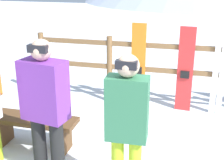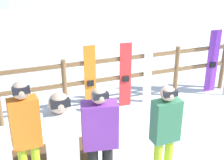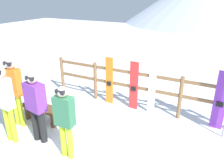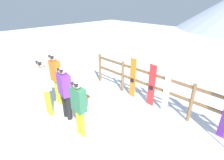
{
  "view_description": "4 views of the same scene",
  "coord_description": "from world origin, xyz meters",
  "views": [
    {
      "loc": [
        0.09,
        -2.96,
        2.23
      ],
      "look_at": [
        -0.96,
        1.04,
        0.8
      ],
      "focal_mm": 50.0,
      "sensor_mm": 36.0,
      "label": 1
    },
    {
      "loc": [
        -2.37,
        -3.61,
        3.2
      ],
      "look_at": [
        -0.65,
        1.1,
        1.08
      ],
      "focal_mm": 50.0,
      "sensor_mm": 36.0,
      "label": 2
    },
    {
      "loc": [
        2.03,
        -3.25,
        3.15
      ],
      "look_at": [
        -0.28,
        1.28,
        1.12
      ],
      "focal_mm": 35.0,
      "sensor_mm": 36.0,
      "label": 3
    },
    {
      "loc": [
        2.68,
        -2.39,
        3.25
      ],
      "look_at": [
        -0.85,
        1.12,
        0.94
      ],
      "focal_mm": 28.0,
      "sensor_mm": 36.0,
      "label": 4
    }
  ],
  "objects": [
    {
      "name": "snowboard_orange",
      "position": [
        -0.77,
        2.06,
        0.72
      ],
      "size": [
        0.24,
        0.06,
        1.45
      ],
      "color": "orange",
      "rests_on": "ground"
    },
    {
      "name": "person_plaid_green",
      "position": [
        -0.44,
        -0.44,
        0.92
      ],
      "size": [
        0.39,
        0.23,
        1.57
      ],
      "color": "#B7D826",
      "rests_on": "ground"
    },
    {
      "name": "fence",
      "position": [
        -0.0,
        2.12,
        0.71
      ],
      "size": [
        5.27,
        0.1,
        1.2
      ],
      "color": "brown",
      "rests_on": "ground"
    },
    {
      "name": "person_purple",
      "position": [
        -1.32,
        -0.29,
        0.94
      ],
      "size": [
        0.5,
        0.33,
        1.63
      ],
      "color": "black",
      "rests_on": "ground"
    },
    {
      "name": "snowboard_red",
      "position": [
        0.01,
        2.06,
        0.71
      ],
      "size": [
        0.26,
        0.07,
        1.43
      ],
      "color": "red",
      "rests_on": "ground"
    },
    {
      "name": "bench",
      "position": [
        -1.86,
        0.35,
        0.31
      ],
      "size": [
        1.18,
        0.36,
        0.43
      ],
      "color": "brown",
      "rests_on": "ground"
    },
    {
      "name": "ski_pair_white",
      "position": [
        0.54,
        2.06,
        0.81
      ],
      "size": [
        0.2,
        0.02,
        1.61
      ],
      "color": "white",
      "rests_on": "ground"
    }
  ]
}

